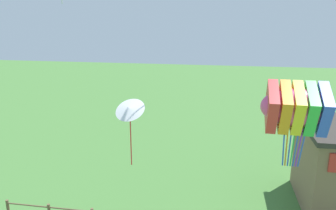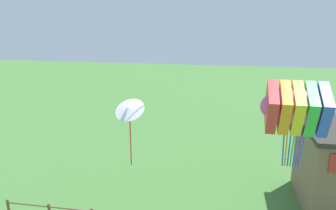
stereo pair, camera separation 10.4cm
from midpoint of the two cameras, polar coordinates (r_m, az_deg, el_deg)
kite_rainbow_parafoil at (r=13.57m, az=21.29°, el=-0.46°), size 2.82×2.14×3.43m
kite_white_delta at (r=13.66m, az=-6.88°, el=-0.91°), size 1.44×1.32×2.90m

